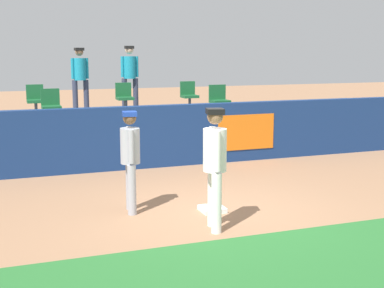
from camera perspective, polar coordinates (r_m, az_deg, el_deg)
The scene contains 14 objects.
ground_plane at distance 9.02m, azimuth 2.42°, elevation -7.45°, with size 60.00×60.00×0.00m, color #936B4C.
grass_foreground_strip at distance 6.84m, azimuth 10.99°, elevation -13.40°, with size 18.00×2.80×0.01m, color #26662B.
first_base at distance 9.12m, azimuth 2.18°, elevation -6.98°, with size 0.40×0.40×0.08m, color white.
player_fielder_home at distance 7.98m, azimuth 2.47°, elevation -1.77°, with size 0.43×0.55×1.86m.
player_runner_visitor at distance 8.91m, azimuth -6.63°, elevation -1.12°, with size 0.37×0.48×1.71m.
field_wall at distance 12.40m, azimuth -4.32°, elevation 0.79°, with size 18.00×0.26×1.45m.
bleacher_platform at distance 14.90m, azimuth -7.06°, elevation 1.32°, with size 18.00×4.80×0.95m, color #59595E.
seat_front_left at distance 13.34m, azimuth -14.88°, elevation 4.15°, with size 0.45×0.44×0.84m.
seat_back_right at distance 16.02m, azimuth -0.34°, elevation 5.40°, with size 0.46×0.44×0.84m.
seat_back_left at distance 15.11m, azimuth -16.44°, elevation 4.72°, with size 0.45×0.44×0.84m.
seat_back_center at distance 15.47m, azimuth -7.26°, elevation 5.16°, with size 0.46×0.44×0.84m.
seat_front_right at distance 14.43m, azimuth 2.90°, elevation 4.89°, with size 0.48×0.44×0.84m.
spectator_hooded at distance 16.09m, azimuth -6.69°, elevation 7.58°, with size 0.53×0.38×1.89m.
spectator_capped at distance 15.91m, azimuth -11.91°, elevation 7.29°, with size 0.51×0.38×1.83m.
Camera 1 is at (-3.31, -7.94, 2.70)m, focal length 49.76 mm.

